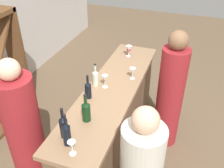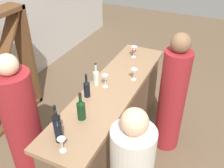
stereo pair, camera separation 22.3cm
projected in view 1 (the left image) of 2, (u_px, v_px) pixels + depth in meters
ground_plane at (112, 147)px, 3.49m from camera, size 12.00×12.00×0.00m
bar_counter at (112, 119)px, 3.22m from camera, size 2.33×0.56×0.97m
wine_bottle_leftmost_near_black at (67, 133)px, 2.16m from camera, size 0.07×0.07×0.33m
wine_bottle_second_left_near_black at (64, 126)px, 2.24m from camera, size 0.07×0.07×0.31m
wine_bottle_center_dark_green at (86, 111)px, 2.43m from camera, size 0.08×0.08×0.30m
wine_bottle_second_right_near_black at (88, 89)px, 2.74m from camera, size 0.07×0.07×0.28m
wine_bottle_rightmost_clear_pale at (95, 78)px, 2.93m from camera, size 0.07×0.07×0.28m
wine_glass_near_left at (133, 71)px, 3.06m from camera, size 0.08×0.08×0.14m
wine_glass_near_center at (72, 145)px, 2.08m from camera, size 0.07×0.07×0.14m
wine_glass_near_right at (129, 49)px, 3.55m from camera, size 0.08×0.08×0.16m
wine_glass_far_left at (105, 79)px, 2.90m from camera, size 0.07×0.07×0.16m
person_center_guest at (170, 95)px, 3.20m from camera, size 0.41×0.41×1.60m
person_right_guest at (25, 134)px, 2.65m from camera, size 0.44×0.44×1.61m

